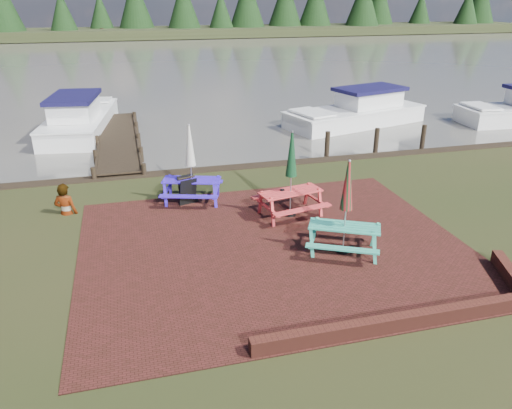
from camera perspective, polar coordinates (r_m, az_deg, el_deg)
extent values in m
plane|color=black|center=(11.09, 3.55, -7.20)|extent=(120.00, 120.00, 0.00)
cube|color=#351610|center=(11.92, 2.06, -4.83)|extent=(9.00, 7.50, 0.02)
cube|color=#4C1E16|center=(9.62, 17.33, -12.52)|extent=(6.00, 0.22, 0.30)
cube|color=#4C1E16|center=(11.71, 27.15, -7.38)|extent=(0.82, 1.77, 0.30)
cube|color=#4D4A42|center=(46.51, -11.28, 15.69)|extent=(120.00, 60.00, 0.02)
cube|color=black|center=(75.31, -13.08, 18.57)|extent=(120.00, 10.00, 1.20)
cube|color=teal|center=(11.57, 10.09, -2.49)|extent=(1.72, 1.29, 0.04)
cube|color=teal|center=(11.14, 9.83, -5.01)|extent=(1.53, 0.93, 0.04)
cube|color=teal|center=(12.23, 10.16, -2.39)|extent=(1.53, 0.93, 0.04)
cube|color=teal|center=(11.75, 6.59, -3.65)|extent=(0.70, 1.27, 0.66)
cube|color=teal|center=(11.72, 13.38, -4.23)|extent=(0.70, 1.27, 0.66)
cylinder|color=black|center=(11.85, 9.89, -5.18)|extent=(0.32, 0.32, 0.09)
cylinder|color=#B2B2B7|center=(11.39, 10.25, -0.42)|extent=(0.03, 0.03, 2.23)
cone|color=maroon|center=(11.19, 10.44, 2.10)|extent=(0.29, 0.29, 1.12)
cube|color=red|center=(13.34, 3.97, 1.47)|extent=(1.77, 0.96, 0.04)
cube|color=red|center=(12.94, 5.32, -0.57)|extent=(1.69, 0.54, 0.04)
cube|color=red|center=(13.95, 2.66, 1.30)|extent=(1.69, 0.54, 0.04)
cube|color=red|center=(13.15, 1.18, -0.43)|extent=(0.35, 1.44, 0.69)
cube|color=red|center=(13.82, 6.56, 0.61)|extent=(0.35, 1.44, 0.69)
cylinder|color=black|center=(13.59, 3.90, -1.05)|extent=(0.34, 0.34, 0.09)
cylinder|color=#B2B2B7|center=(13.17, 4.03, 3.39)|extent=(0.03, 0.03, 2.33)
cone|color=#0E361A|center=(12.99, 4.10, 5.71)|extent=(0.30, 0.30, 1.16)
cube|color=#351BCD|center=(14.34, -7.37, 2.81)|extent=(1.74, 1.09, 0.04)
cube|color=#351BCD|center=(13.87, -7.73, 0.91)|extent=(1.62, 0.69, 0.04)
cube|color=#351BCD|center=(15.00, -6.94, 2.68)|extent=(1.62, 0.69, 0.04)
cube|color=#351BCD|center=(14.59, -10.03, 1.60)|extent=(0.49, 1.37, 0.67)
cube|color=#351BCD|center=(14.35, -4.53, 1.52)|extent=(0.49, 1.37, 0.67)
cylinder|color=black|center=(14.56, -7.25, 0.50)|extent=(0.33, 0.33, 0.09)
cylinder|color=#B2B2B7|center=(14.19, -7.46, 4.56)|extent=(0.03, 0.03, 2.26)
cone|color=beige|center=(14.03, -7.58, 6.66)|extent=(0.29, 0.29, 1.13)
cube|color=black|center=(14.16, -7.77, 1.39)|extent=(0.53, 0.34, 0.80)
cube|color=black|center=(14.41, -7.91, 1.78)|extent=(0.53, 0.34, 0.80)
cube|color=black|center=(14.15, -7.92, 3.06)|extent=(0.49, 0.19, 0.03)
cube|color=black|center=(21.29, -15.48, 7.32)|extent=(1.60, 9.00, 0.06)
cube|color=black|center=(21.30, -17.52, 7.24)|extent=(0.08, 9.00, 0.08)
cube|color=black|center=(21.28, -13.47, 7.65)|extent=(0.08, 9.00, 0.08)
cylinder|color=black|center=(17.09, -17.95, 2.45)|extent=(0.16, 0.16, 1.00)
cylinder|color=black|center=(17.05, -12.60, 3.00)|extent=(0.16, 0.16, 1.00)
cube|color=white|center=(23.94, -19.33, 8.54)|extent=(3.19, 6.96, 0.96)
cube|color=white|center=(23.83, -19.48, 9.70)|extent=(3.26, 7.09, 0.08)
cube|color=white|center=(22.97, -20.03, 10.35)|extent=(2.02, 3.02, 0.81)
cube|color=#100E34|center=(22.89, -20.18, 11.46)|extent=(2.26, 3.44, 0.17)
cube|color=white|center=(26.25, -18.44, 11.24)|extent=(2.10, 1.46, 0.10)
cube|color=white|center=(24.36, 11.22, 9.58)|extent=(7.13, 4.10, 0.90)
cube|color=white|center=(24.26, 11.30, 10.65)|extent=(7.27, 4.18, 0.07)
cube|color=white|center=(24.71, 12.82, 11.77)|extent=(3.19, 2.40, 0.76)
cube|color=#100E34|center=(24.64, 12.91, 12.76)|extent=(3.63, 2.69, 0.16)
cube|color=white|center=(22.64, 6.37, 10.39)|extent=(1.71, 2.24, 0.09)
cube|color=white|center=(26.02, 24.32, 10.21)|extent=(1.18, 1.86, 0.09)
imported|color=gray|center=(14.31, -21.30, 2.16)|extent=(0.73, 0.61, 1.73)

